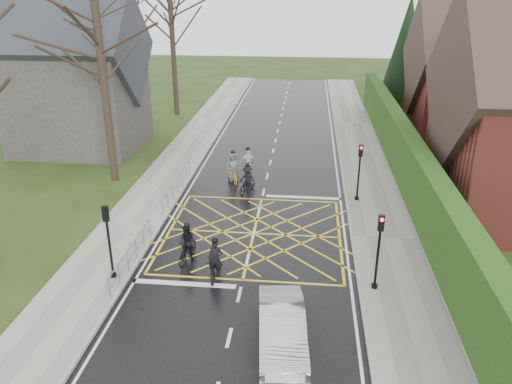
% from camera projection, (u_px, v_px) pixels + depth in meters
% --- Properties ---
extents(ground, '(120.00, 120.00, 0.00)m').
position_uv_depth(ground, '(254.00, 233.00, 23.45)').
color(ground, '#1F3010').
rests_on(ground, ground).
extents(road, '(9.00, 80.00, 0.01)m').
position_uv_depth(road, '(254.00, 233.00, 23.45)').
color(road, black).
rests_on(road, ground).
extents(sidewalk_right, '(3.00, 80.00, 0.15)m').
position_uv_depth(sidewalk_right, '(384.00, 238.00, 22.84)').
color(sidewalk_right, gray).
rests_on(sidewalk_right, ground).
extents(sidewalk_left, '(3.00, 80.00, 0.15)m').
position_uv_depth(sidewalk_left, '(130.00, 226.00, 24.00)').
color(sidewalk_left, gray).
rests_on(sidewalk_left, ground).
extents(stone_wall, '(0.50, 38.00, 0.70)m').
position_uv_depth(stone_wall, '(402.00, 185.00, 28.06)').
color(stone_wall, slate).
rests_on(stone_wall, ground).
extents(hedge, '(0.90, 38.00, 2.80)m').
position_uv_depth(hedge, '(406.00, 156.00, 27.38)').
color(hedge, black).
rests_on(hedge, stone_wall).
extents(house_far, '(9.80, 8.80, 10.30)m').
position_uv_depth(house_far, '(479.00, 78.00, 36.81)').
color(house_far, maroon).
rests_on(house_far, ground).
extents(conifer, '(4.60, 4.60, 10.00)m').
position_uv_depth(conifer, '(406.00, 54.00, 44.28)').
color(conifer, black).
rests_on(conifer, ground).
extents(church, '(8.80, 7.80, 11.00)m').
position_uv_depth(church, '(75.00, 77.00, 33.83)').
color(church, '#2D2B28').
rests_on(church, ground).
extents(tree_near, '(9.24, 9.24, 11.44)m').
position_uv_depth(tree_near, '(99.00, 43.00, 26.73)').
color(tree_near, black).
rests_on(tree_near, ground).
extents(tree_mid, '(10.08, 10.08, 12.48)m').
position_uv_depth(tree_mid, '(130.00, 18.00, 33.88)').
color(tree_mid, black).
rests_on(tree_mid, ground).
extents(tree_far, '(8.40, 8.40, 10.40)m').
position_uv_depth(tree_far, '(172.00, 30.00, 41.70)').
color(tree_far, black).
rests_on(tree_far, ground).
extents(railing_south, '(0.05, 5.04, 1.03)m').
position_uv_depth(railing_south, '(132.00, 251.00, 20.39)').
color(railing_south, slate).
rests_on(railing_south, ground).
extents(railing_north, '(0.05, 6.04, 1.03)m').
position_uv_depth(railing_north, '(177.00, 183.00, 27.26)').
color(railing_north, slate).
rests_on(railing_north, ground).
extents(traffic_light_ne, '(0.24, 0.31, 3.21)m').
position_uv_depth(traffic_light_ne, '(359.00, 173.00, 26.15)').
color(traffic_light_ne, black).
rests_on(traffic_light_ne, ground).
extents(traffic_light_se, '(0.24, 0.31, 3.21)m').
position_uv_depth(traffic_light_se, '(378.00, 253.00, 18.46)').
color(traffic_light_se, black).
rests_on(traffic_light_se, ground).
extents(traffic_light_sw, '(0.24, 0.31, 3.21)m').
position_uv_depth(traffic_light_sw, '(109.00, 243.00, 19.18)').
color(traffic_light_sw, black).
rests_on(traffic_light_sw, ground).
extents(cyclist_rear, '(0.66, 1.80, 1.74)m').
position_uv_depth(cyclist_rear, '(215.00, 265.00, 19.79)').
color(cyclist_rear, black).
rests_on(cyclist_rear, ground).
extents(cyclist_back, '(0.88, 1.81, 1.76)m').
position_uv_depth(cyclist_back, '(188.00, 246.00, 20.95)').
color(cyclist_back, black).
rests_on(cyclist_back, ground).
extents(cyclist_mid, '(1.18, 1.84, 1.69)m').
position_uv_depth(cyclist_mid, '(247.00, 182.00, 27.80)').
color(cyclist_mid, black).
rests_on(cyclist_mid, ground).
extents(cyclist_front, '(1.07, 1.92, 1.85)m').
position_uv_depth(cyclist_front, '(248.00, 166.00, 30.08)').
color(cyclist_front, black).
rests_on(cyclist_front, ground).
extents(cyclist_lead, '(1.33, 2.07, 1.90)m').
position_uv_depth(cyclist_lead, '(233.00, 170.00, 29.38)').
color(cyclist_lead, '#B39215').
rests_on(cyclist_lead, ground).
extents(car, '(1.90, 4.35, 1.39)m').
position_uv_depth(car, '(282.00, 329.00, 15.90)').
color(car, '#A8ABAF').
rests_on(car, ground).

